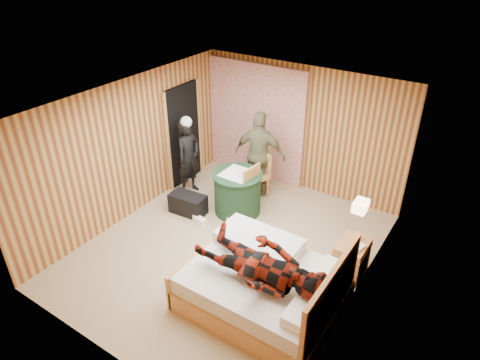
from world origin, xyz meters
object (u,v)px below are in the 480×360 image
Objects in this scene: man_on_bed at (260,258)px; man_at_table at (260,155)px; duffel_bag at (188,204)px; chair_near at (246,186)px; woman_standing at (188,158)px; wall_lamp at (361,206)px; round_table at (238,192)px; nightstand at (351,258)px; bed at (266,285)px; chair_far at (259,171)px.

man_at_table is at bearing 121.28° from man_on_bed.
man_on_bed is at bearing -34.88° from duffel_bag.
woman_standing reaches higher than chair_near.
man_on_bed reaches higher than duffel_bag.
man_on_bed is at bearing -124.17° from woman_standing.
chair_near is at bearing 165.38° from wall_lamp.
round_table reaches higher than duffel_bag.
duffel_bag is at bearing -51.78° from chair_near.
nightstand is at bearing -97.22° from woman_standing.
nightstand is 2.27m from chair_near.
man_at_table is at bearing 123.12° from bed.
duffel_bag is at bearing -96.97° from chair_far.
woman_standing reaches higher than bed.
man_at_table reaches higher than chair_near.
woman_standing is at bearing 18.34° from man_at_table.
bed is 2.27× the size of round_table.
woman_standing is (-3.56, 0.52, 0.48)m from nightstand.
wall_lamp reaches higher than duffel_bag.
man_at_table is at bearing 90.00° from round_table.
bed is 2.63m from duffel_bag.
nightstand is at bearing -10.84° from round_table.
bed is at bearing -121.26° from nightstand.
duffel_bag is at bearing -143.57° from round_table.
duffel_bag is 0.39× the size of man_at_table.
woman_standing reaches higher than duffel_bag.
bed is at bearing 97.08° from man_on_bed.
chair_far reaches higher than round_table.
bed is 1.17× the size of man_on_bed.
nightstand is (0.76, 1.25, -0.03)m from bed.
round_table is 0.89m from man_at_table.
nightstand is at bearing 58.74° from bed.
wall_lamp is at bearing -98.70° from woman_standing.
bed is 2.27m from chair_near.
chair_far is 1.39× the size of duffel_bag.
chair_far is at bearing 87.26° from round_table.
chair_near is at bearing -54.06° from chair_far.
man_on_bed reaches higher than bed.
chair_far is at bearing 110.23° from man_at_table.
man_on_bed reaches higher than chair_near.
nightstand is at bearing 140.37° from man_at_table.
round_table is at bearing 169.16° from nightstand.
man_on_bed is at bearing -34.12° from chair_far.
man_on_bed is (1.64, -1.93, 0.58)m from round_table.
man_on_bed is (1.64, -2.70, 0.13)m from man_at_table.
round_table is 1.24m from woman_standing.
wall_lamp is 0.15× the size of man_at_table.
woman_standing is at bearing 147.75° from bed.
man_at_table is 0.97× the size of man_on_bed.
bed reaches higher than duffel_bag.
man_at_table reaches higher than bed.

